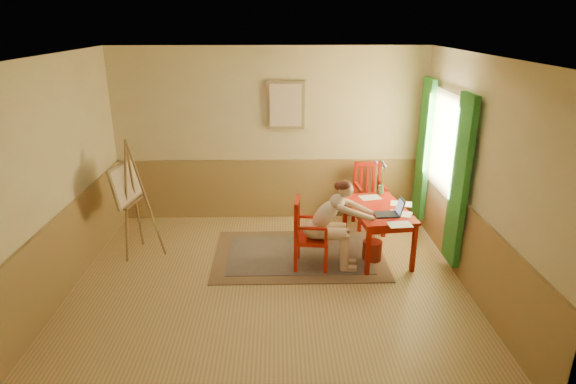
{
  "coord_description": "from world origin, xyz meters",
  "views": [
    {
      "loc": [
        0.12,
        -5.33,
        3.19
      ],
      "look_at": [
        0.25,
        0.55,
        1.05
      ],
      "focal_mm": 29.92,
      "sensor_mm": 36.0,
      "label": 1
    }
  ],
  "objects_px": {
    "table": "(378,214)",
    "chair_back": "(369,195)",
    "figure": "(332,220)",
    "easel": "(128,187)",
    "chair_left": "(308,234)",
    "laptop": "(391,212)"
  },
  "relations": [
    {
      "from": "table",
      "to": "chair_back",
      "type": "bearing_deg",
      "value": 86.28
    },
    {
      "from": "figure",
      "to": "easel",
      "type": "distance_m",
      "value": 2.82
    },
    {
      "from": "chair_left",
      "to": "laptop",
      "type": "bearing_deg",
      "value": 3.17
    },
    {
      "from": "chair_back",
      "to": "laptop",
      "type": "xyz_separation_m",
      "value": [
        0.04,
        -1.31,
        0.25
      ]
    },
    {
      "from": "figure",
      "to": "laptop",
      "type": "bearing_deg",
      "value": 6.96
    },
    {
      "from": "chair_left",
      "to": "figure",
      "type": "bearing_deg",
      "value": -6.84
    },
    {
      "from": "table",
      "to": "chair_left",
      "type": "height_order",
      "value": "chair_left"
    },
    {
      "from": "table",
      "to": "figure",
      "type": "relative_size",
      "value": 1.03
    },
    {
      "from": "chair_back",
      "to": "figure",
      "type": "relative_size",
      "value": 0.82
    },
    {
      "from": "chair_back",
      "to": "laptop",
      "type": "relative_size",
      "value": 2.66
    },
    {
      "from": "laptop",
      "to": "easel",
      "type": "xyz_separation_m",
      "value": [
        -3.55,
        0.4,
        0.23
      ]
    },
    {
      "from": "table",
      "to": "laptop",
      "type": "bearing_deg",
      "value": -68.86
    },
    {
      "from": "table",
      "to": "figure",
      "type": "height_order",
      "value": "figure"
    },
    {
      "from": "table",
      "to": "easel",
      "type": "height_order",
      "value": "easel"
    },
    {
      "from": "laptop",
      "to": "figure",
      "type": "bearing_deg",
      "value": -173.04
    },
    {
      "from": "chair_back",
      "to": "laptop",
      "type": "bearing_deg",
      "value": -88.41
    },
    {
      "from": "chair_left",
      "to": "figure",
      "type": "xyz_separation_m",
      "value": [
        0.3,
        -0.04,
        0.21
      ]
    },
    {
      "from": "figure",
      "to": "table",
      "type": "bearing_deg",
      "value": 27.89
    },
    {
      "from": "chair_back",
      "to": "figure",
      "type": "distance_m",
      "value": 1.61
    },
    {
      "from": "easel",
      "to": "chair_left",
      "type": "bearing_deg",
      "value": -10.65
    },
    {
      "from": "table",
      "to": "chair_back",
      "type": "relative_size",
      "value": 1.25
    },
    {
      "from": "table",
      "to": "chair_left",
      "type": "bearing_deg",
      "value": -161.67
    }
  ]
}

